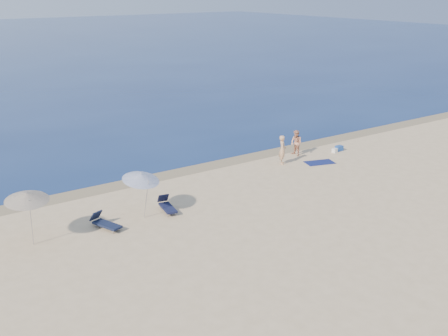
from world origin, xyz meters
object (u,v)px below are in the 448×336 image
object	(u,v)px
blue_cooler	(339,148)
umbrella_near	(141,177)
person_left	(282,150)
person_right	(296,143)

from	to	relation	value
blue_cooler	umbrella_near	distance (m)	16.03
blue_cooler	umbrella_near	xyz separation A→B (m)	(-15.76, -2.34, 1.78)
person_left	umbrella_near	world-z (taller)	umbrella_near
person_left	person_right	bearing A→B (deg)	-26.90
person_left	umbrella_near	distance (m)	11.12
person_right	blue_cooler	size ratio (longest dim) A/B	3.40
umbrella_near	person_right	bearing A→B (deg)	1.33
person_left	person_right	size ratio (longest dim) A/B	1.09
person_left	umbrella_near	size ratio (longest dim) A/B	0.77
person_left	person_right	xyz separation A→B (m)	(1.91, 0.86, -0.07)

